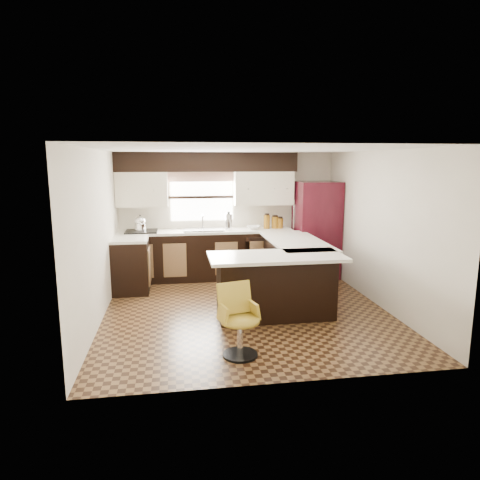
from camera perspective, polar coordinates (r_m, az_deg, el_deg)
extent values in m
plane|color=#49301A|center=(6.59, 0.79, -9.34)|extent=(4.40, 4.40, 0.00)
plane|color=silver|center=(6.21, 0.85, 11.99)|extent=(4.40, 4.40, 0.00)
plane|color=beige|center=(8.45, -1.68, 3.42)|extent=(4.40, 0.00, 4.40)
plane|color=beige|center=(4.18, 5.86, -3.90)|extent=(4.40, 0.00, 4.40)
plane|color=beige|center=(6.29, -18.39, 0.47)|extent=(0.00, 4.40, 4.40)
plane|color=beige|center=(6.95, 18.15, 1.39)|extent=(0.00, 4.40, 4.40)
cube|color=black|center=(8.23, -4.50, -2.08)|extent=(3.30, 0.60, 0.90)
cube|color=black|center=(7.62, -14.31, -3.41)|extent=(0.60, 0.70, 0.90)
cube|color=silver|center=(8.15, -4.55, 1.16)|extent=(3.30, 0.60, 0.04)
cube|color=silver|center=(7.52, -14.48, 0.09)|extent=(0.60, 0.70, 0.04)
cube|color=black|center=(8.17, -4.39, 10.33)|extent=(3.40, 0.35, 0.36)
cube|color=beige|center=(8.18, -12.95, 6.60)|extent=(0.94, 0.35, 0.64)
cube|color=beige|center=(8.34, 3.13, 6.91)|extent=(1.14, 0.35, 0.64)
cube|color=white|center=(8.34, -5.10, 5.72)|extent=(1.20, 0.02, 0.90)
cube|color=#D19B93|center=(8.28, -5.13, 8.39)|extent=(1.30, 0.06, 0.18)
cube|color=#B2B2B7|center=(8.12, -4.89, 1.39)|extent=(0.75, 0.45, 0.03)
cube|color=black|center=(8.10, 2.74, -2.42)|extent=(0.58, 0.03, 0.78)
cube|color=black|center=(8.12, -13.01, 1.15)|extent=(0.58, 0.50, 0.02)
cube|color=black|center=(7.24, 7.03, -3.89)|extent=(0.60, 1.95, 0.90)
cube|color=black|center=(6.20, 4.78, -6.30)|extent=(1.65, 0.60, 0.90)
cube|color=silver|center=(7.15, 7.50, -0.20)|extent=(0.84, 1.95, 0.04)
cube|color=silver|center=(5.99, 4.87, -2.22)|extent=(1.89, 0.84, 0.04)
cube|color=#3B0914|center=(8.44, 10.11, 1.39)|extent=(0.79, 0.76, 1.85)
cylinder|color=silver|center=(8.16, -1.52, 2.47)|extent=(0.13, 0.13, 0.31)
imported|color=white|center=(8.25, 1.80, 1.70)|extent=(0.29, 0.29, 0.06)
cylinder|color=brown|center=(8.31, 3.59, 2.44)|extent=(0.12, 0.12, 0.26)
cylinder|color=brown|center=(8.35, 4.67, 2.34)|extent=(0.13, 0.13, 0.23)
cylinder|color=brown|center=(8.37, 5.31, 2.24)|extent=(0.13, 0.13, 0.20)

